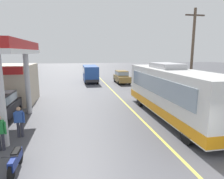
# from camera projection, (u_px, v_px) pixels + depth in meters

# --- Properties ---
(ground) EXTENTS (120.00, 120.00, 0.00)m
(ground) POSITION_uv_depth(u_px,v_px,m) (109.00, 87.00, 25.67)
(ground) COLOR #4C4C51
(lane_divider_stripe) EXTENTS (0.16, 50.00, 0.01)m
(lane_divider_stripe) POSITION_uv_depth(u_px,v_px,m) (117.00, 95.00, 20.84)
(lane_divider_stripe) COLOR #D8CC4C
(lane_divider_stripe) RESTS_ON ground
(coach_bus_main) EXTENTS (2.60, 11.04, 3.69)m
(coach_bus_main) POSITION_uv_depth(u_px,v_px,m) (172.00, 93.00, 13.44)
(coach_bus_main) COLOR white
(coach_bus_main) RESTS_ON ground
(car_at_pump) EXTENTS (1.70, 4.20, 1.82)m
(car_at_pump) POSITION_uv_depth(u_px,v_px,m) (0.00, 106.00, 13.00)
(car_at_pump) COLOR black
(car_at_pump) RESTS_ON ground
(minibus_opposing_lane) EXTENTS (2.04, 6.13, 2.44)m
(minibus_opposing_lane) POSITION_uv_depth(u_px,v_px,m) (90.00, 72.00, 30.21)
(minibus_opposing_lane) COLOR #264C9E
(minibus_opposing_lane) RESTS_ON ground
(motorcycle_parked_forecourt) EXTENTS (0.55, 1.80, 0.92)m
(motorcycle_parked_forecourt) POSITION_uv_depth(u_px,v_px,m) (16.00, 160.00, 7.48)
(motorcycle_parked_forecourt) COLOR black
(motorcycle_parked_forecourt) RESTS_ON ground
(pedestrian_near_pump) EXTENTS (0.55, 0.22, 1.66)m
(pedestrian_near_pump) POSITION_uv_depth(u_px,v_px,m) (0.00, 131.00, 8.99)
(pedestrian_near_pump) COLOR #33333F
(pedestrian_near_pump) RESTS_ON ground
(pedestrian_by_shop) EXTENTS (0.55, 0.22, 1.66)m
(pedestrian_by_shop) POSITION_uv_depth(u_px,v_px,m) (19.00, 120.00, 10.45)
(pedestrian_by_shop) COLOR #33333F
(pedestrian_by_shop) RESTS_ON ground
(car_trailing_behind_bus) EXTENTS (1.70, 4.20, 1.82)m
(car_trailing_behind_bus) POSITION_uv_depth(u_px,v_px,m) (122.00, 76.00, 28.92)
(car_trailing_behind_bus) COLOR olive
(car_trailing_behind_bus) RESTS_ON ground
(utility_pole_roadside) EXTENTS (1.80, 0.24, 8.21)m
(utility_pole_roadside) POSITION_uv_depth(u_px,v_px,m) (192.00, 54.00, 17.86)
(utility_pole_roadside) COLOR brown
(utility_pole_roadside) RESTS_ON ground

